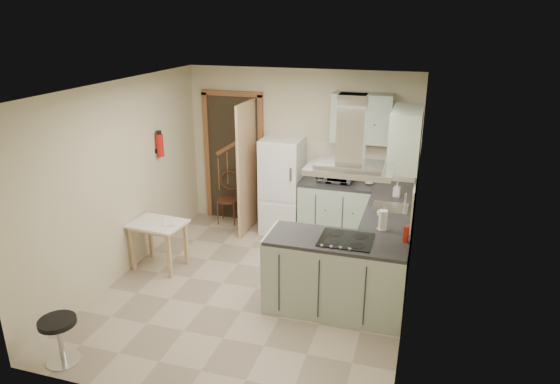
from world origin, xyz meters
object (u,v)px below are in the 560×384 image
(peninsula, at_px, (336,275))
(microwave, at_px, (335,172))
(stool, at_px, (60,340))
(bentwood_chair, at_px, (228,200))
(fridge, at_px, (282,186))
(extractor_hood, at_px, (350,169))
(drop_leaf_table, at_px, (159,245))

(peninsula, relative_size, microwave, 3.08)
(microwave, bearing_deg, stool, -118.19)
(peninsula, xyz_separation_m, microwave, (-0.41, 2.00, 0.59))
(bentwood_chair, xyz_separation_m, stool, (-0.22, -3.75, -0.14))
(fridge, relative_size, peninsula, 0.97)
(bentwood_chair, height_order, microwave, microwave)
(fridge, height_order, microwave, fridge)
(extractor_hood, relative_size, drop_leaf_table, 1.29)
(microwave, bearing_deg, drop_leaf_table, -140.82)
(extractor_hood, xyz_separation_m, drop_leaf_table, (-2.56, 0.34, -1.39))
(bentwood_chair, distance_m, stool, 3.76)
(extractor_hood, relative_size, microwave, 1.79)
(bentwood_chair, bearing_deg, drop_leaf_table, -105.72)
(drop_leaf_table, bearing_deg, microwave, 43.98)
(bentwood_chair, bearing_deg, peninsula, -49.82)
(drop_leaf_table, distance_m, bentwood_chair, 1.74)
(stool, bearing_deg, extractor_hood, 34.09)
(fridge, distance_m, stool, 3.89)
(extractor_hood, distance_m, bentwood_chair, 3.35)
(peninsula, bearing_deg, microwave, 101.54)
(fridge, xyz_separation_m, bentwood_chair, (-0.95, 0.08, -0.36))
(extractor_hood, bearing_deg, drop_leaf_table, 172.43)
(peninsula, xyz_separation_m, bentwood_chair, (-2.18, 2.06, -0.06))
(peninsula, relative_size, drop_leaf_table, 2.23)
(drop_leaf_table, xyz_separation_m, stool, (0.06, -2.03, -0.09))
(microwave, bearing_deg, extractor_hood, -75.65)
(drop_leaf_table, distance_m, microwave, 2.73)
(drop_leaf_table, xyz_separation_m, microwave, (2.05, 1.66, 0.71))
(extractor_hood, height_order, bentwood_chair, extractor_hood)
(stool, relative_size, microwave, 0.96)
(extractor_hood, distance_m, microwave, 2.18)
(drop_leaf_table, bearing_deg, extractor_hood, -2.67)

